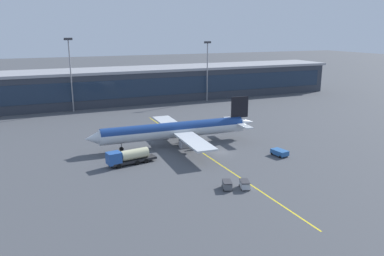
{
  "coord_description": "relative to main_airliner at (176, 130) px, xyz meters",
  "views": [
    {
      "loc": [
        -39.85,
        -75.76,
        27.95
      ],
      "look_at": [
        -3.86,
        7.78,
        4.5
      ],
      "focal_mm": 35.76,
      "sensor_mm": 36.0,
      "label": 1
    }
  ],
  "objects": [
    {
      "name": "pushback_tug",
      "position": [
        18.76,
        -17.16,
        -3.05
      ],
      "size": [
        2.87,
        4.12,
        1.4
      ],
      "color": "#285B9E",
      "rests_on": "ground_plane"
    },
    {
      "name": "main_airliner",
      "position": [
        0.0,
        0.0,
        0.0
      ],
      "size": [
        43.89,
        34.9,
        11.16
      ],
      "color": "silver",
      "rests_on": "ground_plane"
    },
    {
      "name": "apron_light_mast_1",
      "position": [
        33.43,
        52.02,
        9.88
      ],
      "size": [
        2.8,
        0.5,
        23.58
      ],
      "color": "gray",
      "rests_on": "ground_plane"
    },
    {
      "name": "fuel_tanker",
      "position": [
        -14.34,
        -9.27,
        -2.15
      ],
      "size": [
        11.06,
        4.15,
        3.25
      ],
      "color": "#232326",
      "rests_on": "ground_plane"
    },
    {
      "name": "terminal_building",
      "position": [
        6.2,
        63.98,
        2.68
      ],
      "size": [
        176.89,
        21.49,
        13.1
      ],
      "color": "#2D333D",
      "rests_on": "ground_plane"
    },
    {
      "name": "apron_lead_in_line",
      "position": [
        3.51,
        -7.77,
        -3.89
      ],
      "size": [
        1.24,
        80.0,
        0.01
      ],
      "primitive_type": "cube",
      "rotation": [
        0.0,
        0.0,
        0.01
      ],
      "color": "yellow",
      "rests_on": "ground_plane"
    },
    {
      "name": "baggage_cart_0",
      "position": [
        -1.18,
        -29.04,
        -3.11
      ],
      "size": [
        2.33,
        3.01,
        1.48
      ],
      "color": "#595B60",
      "rests_on": "ground_plane"
    },
    {
      "name": "apron_light_mast_0",
      "position": [
        -18.59,
        52.02,
        10.78
      ],
      "size": [
        2.8,
        0.5,
        25.32
      ],
      "color": "gray",
      "rests_on": "ground_plane"
    },
    {
      "name": "ground_plane",
      "position": [
        7.42,
        -9.77,
        -3.89
      ],
      "size": [
        700.0,
        700.0,
        0.0
      ],
      "primitive_type": "plane",
      "color": "#47494F"
    },
    {
      "name": "baggage_cart_1",
      "position": [
        1.84,
        -30.1,
        -3.11
      ],
      "size": [
        2.33,
        3.01,
        1.48
      ],
      "color": "#B2B7BC",
      "rests_on": "ground_plane"
    }
  ]
}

